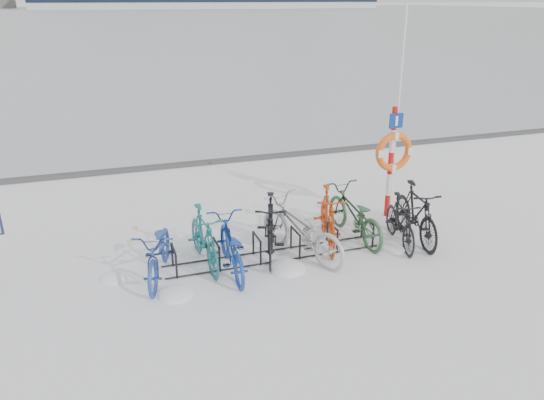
% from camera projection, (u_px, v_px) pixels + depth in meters
% --- Properties ---
extents(ground, '(900.00, 900.00, 0.00)m').
position_uv_depth(ground, '(276.00, 256.00, 9.43)').
color(ground, white).
rests_on(ground, ground).
extents(ice_sheet, '(400.00, 298.00, 0.02)m').
position_uv_depth(ice_sheet, '(93.00, 14.00, 146.54)').
color(ice_sheet, '#A8B5BE').
rests_on(ice_sheet, ground).
extents(quay_edge, '(400.00, 0.25, 0.10)m').
position_uv_depth(quay_edge, '(206.00, 162.00, 14.63)').
color(quay_edge, '#3F3F42').
rests_on(quay_edge, ground).
extents(bike_rack, '(4.00, 0.48, 0.46)m').
position_uv_depth(bike_rack, '(276.00, 247.00, 9.37)').
color(bike_rack, black).
rests_on(bike_rack, ground).
extents(lifebuoy_station, '(0.81, 0.23, 4.20)m').
position_uv_depth(lifebuoy_station, '(393.00, 152.00, 10.64)').
color(lifebuoy_station, red).
rests_on(lifebuoy_station, ground).
extents(bike_0, '(1.12, 1.91, 0.95)m').
position_uv_depth(bike_0, '(159.00, 249.00, 8.62)').
color(bike_0, '#254093').
rests_on(bike_0, ground).
extents(bike_1, '(0.58, 1.73, 1.03)m').
position_uv_depth(bike_1, '(204.00, 236.00, 9.00)').
color(bike_1, '#186166').
rests_on(bike_1, ground).
extents(bike_2, '(0.71, 1.82, 0.94)m').
position_uv_depth(bike_2, '(231.00, 245.00, 8.80)').
color(bike_2, navy).
rests_on(bike_2, ground).
extents(bike_3, '(1.07, 1.88, 1.09)m').
position_uv_depth(bike_3, '(270.00, 226.00, 9.34)').
color(bike_3, black).
rests_on(bike_3, ground).
extents(bike_4, '(1.44, 2.18, 1.08)m').
position_uv_depth(bike_4, '(301.00, 228.00, 9.27)').
color(bike_4, '#ACADB3').
rests_on(bike_4, ground).
extents(bike_5, '(1.00, 1.86, 1.08)m').
position_uv_depth(bike_5, '(328.00, 216.00, 9.75)').
color(bike_5, '#B4390F').
rests_on(bike_5, ground).
extents(bike_6, '(0.80, 1.97, 1.01)m').
position_uv_depth(bike_6, '(354.00, 213.00, 10.01)').
color(bike_6, '#2A5333').
rests_on(bike_6, ground).
extents(bike_7, '(0.79, 1.64, 0.95)m').
position_uv_depth(bike_7, '(400.00, 220.00, 9.77)').
color(bike_7, black).
rests_on(bike_7, ground).
extents(bike_8, '(0.78, 1.90, 1.11)m').
position_uv_depth(bike_8, '(416.00, 212.00, 9.93)').
color(bike_8, black).
rests_on(bike_8, ground).
extents(snow_drifts, '(6.15, 2.00, 0.23)m').
position_uv_depth(snow_drifts, '(287.00, 261.00, 9.27)').
color(snow_drifts, white).
rests_on(snow_drifts, ground).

